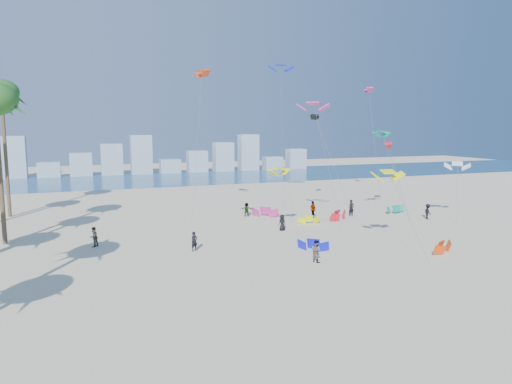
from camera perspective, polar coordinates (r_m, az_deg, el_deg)
name	(u,v)px	position (r m, az deg, el deg)	size (l,w,h in m)	color
ground	(306,309)	(28.03, 6.09, -13.77)	(220.00, 220.00, 0.00)	beige
ocean	(141,179)	(96.47, -13.63, 1.56)	(220.00, 220.00, 0.00)	navy
kitesurfer_near	(194,241)	(39.96, -7.43, -5.91)	(0.60, 0.39, 1.65)	black
kitesurfer_mid	(316,251)	(36.81, 7.24, -7.06)	(0.83, 0.65, 1.71)	gray
kitesurfers_far	(296,215)	(51.07, 4.84, -2.78)	(36.39, 9.98, 1.92)	black
grounded_kites	(336,221)	(50.40, 9.65, -3.48)	(20.08, 22.29, 1.01)	#0D15EB
flying_kites	(329,113)	(54.17, 8.82, 9.42)	(29.76, 31.20, 18.63)	#F5FF0D
distant_skyline	(129,160)	(105.96, -15.01, 3.74)	(85.00, 3.00, 8.40)	#9EADBF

